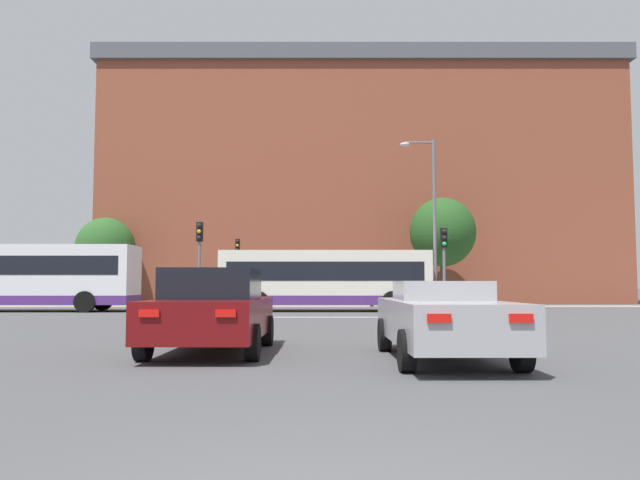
# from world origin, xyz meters

# --- Properties ---
(stop_line_strip) EXTENTS (7.54, 0.30, 0.01)m
(stop_line_strip) POSITION_xyz_m (0.00, 21.74, 0.00)
(stop_line_strip) COLOR silver
(stop_line_strip) RESTS_ON ground_plane
(far_pavement) EXTENTS (68.38, 2.50, 0.01)m
(far_pavement) POSITION_xyz_m (0.00, 34.32, 0.01)
(far_pavement) COLOR gray
(far_pavement) RESTS_ON ground_plane
(brick_civic_building) EXTENTS (37.21, 14.70, 20.05)m
(brick_civic_building) POSITION_xyz_m (2.87, 45.38, 8.95)
(brick_civic_building) COLOR brown
(brick_civic_building) RESTS_ON ground_plane
(car_saloon_left) EXTENTS (2.10, 4.47, 1.60)m
(car_saloon_left) POSITION_xyz_m (-2.13, 8.71, 0.81)
(car_saloon_left) COLOR #600C0F
(car_saloon_left) RESTS_ON ground_plane
(car_roadster_right) EXTENTS (1.96, 4.85, 1.36)m
(car_roadster_right) POSITION_xyz_m (2.06, 7.52, 0.71)
(car_roadster_right) COLOR #9E9EA3
(car_roadster_right) RESTS_ON ground_plane
(bus_crossing_lead) EXTENTS (10.17, 2.69, 2.94)m
(bus_crossing_lead) POSITION_xyz_m (0.18, 27.31, 1.57)
(bus_crossing_lead) COLOR silver
(bus_crossing_lead) RESTS_ON ground_plane
(bus_crossing_trailing) EXTENTS (10.19, 2.63, 3.21)m
(bus_crossing_trailing) POSITION_xyz_m (-14.22, 27.12, 1.72)
(bus_crossing_trailing) COLOR silver
(bus_crossing_trailing) RESTS_ON ground_plane
(traffic_light_far_left) EXTENTS (0.26, 0.31, 4.04)m
(traffic_light_far_left) POSITION_xyz_m (-5.01, 33.95, 2.72)
(traffic_light_far_left) COLOR slate
(traffic_light_far_left) RESTS_ON ground_plane
(traffic_light_near_left) EXTENTS (0.26, 0.31, 3.88)m
(traffic_light_near_left) POSITION_xyz_m (-5.03, 22.25, 2.62)
(traffic_light_near_left) COLOR slate
(traffic_light_near_left) RESTS_ON ground_plane
(traffic_light_near_right) EXTENTS (0.26, 0.31, 3.61)m
(traffic_light_near_right) POSITION_xyz_m (4.98, 22.00, 2.45)
(traffic_light_near_right) COLOR slate
(traffic_light_near_right) RESTS_ON ground_plane
(street_lamp_junction) EXTENTS (1.76, 0.36, 8.50)m
(street_lamp_junction) POSITION_xyz_m (5.34, 27.21, 5.04)
(street_lamp_junction) COLOR slate
(street_lamp_junction) RESTS_ON ground_plane
(pedestrian_waiting) EXTENTS (0.36, 0.45, 1.76)m
(pedestrian_waiting) POSITION_xyz_m (2.98, 33.58, 1.04)
(pedestrian_waiting) COLOR black
(pedestrian_waiting) RESTS_ON ground_plane
(tree_by_building) EXTENTS (4.07, 4.07, 6.69)m
(tree_by_building) POSITION_xyz_m (7.54, 35.18, 4.54)
(tree_by_building) COLOR #4C3823
(tree_by_building) RESTS_ON ground_plane
(tree_kerbside) EXTENTS (3.76, 3.76, 5.64)m
(tree_kerbside) POSITION_xyz_m (-13.97, 36.95, 3.66)
(tree_kerbside) COLOR #4C3823
(tree_kerbside) RESTS_ON ground_plane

